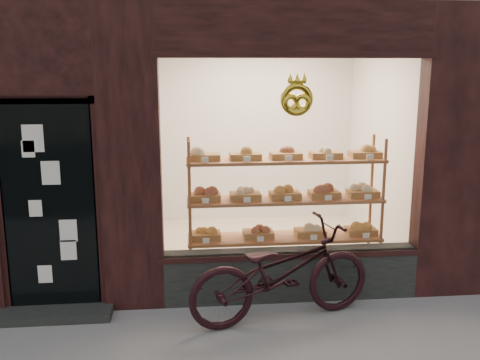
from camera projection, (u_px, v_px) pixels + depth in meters
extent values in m
cube|color=#2B2F2D|center=(291.00, 274.00, 5.76)|extent=(2.70, 0.25, 0.55)
cube|color=black|center=(50.00, 208.00, 5.28)|extent=(0.90, 0.04, 2.15)
cube|color=#2B2F2D|center=(54.00, 314.00, 5.35)|extent=(1.15, 0.35, 0.08)
torus|color=gold|center=(297.00, 99.00, 5.26)|extent=(0.33, 0.07, 0.33)
cube|color=brown|center=(283.00, 278.00, 6.22)|extent=(2.20, 0.45, 0.04)
cube|color=brown|center=(284.00, 238.00, 6.11)|extent=(2.20, 0.45, 0.03)
cube|color=brown|center=(285.00, 199.00, 6.02)|extent=(2.20, 0.45, 0.04)
cube|color=brown|center=(286.00, 160.00, 5.92)|extent=(2.20, 0.45, 0.04)
cylinder|color=brown|center=(190.00, 220.00, 5.76)|extent=(0.04, 0.04, 1.70)
cylinder|color=brown|center=(382.00, 214.00, 5.97)|extent=(0.04, 0.04, 1.70)
cylinder|color=brown|center=(190.00, 210.00, 6.14)|extent=(0.04, 0.04, 1.70)
cylinder|color=brown|center=(370.00, 205.00, 6.34)|extent=(0.04, 0.04, 1.70)
cube|color=brown|center=(205.00, 236.00, 6.01)|extent=(0.34, 0.24, 0.07)
sphere|color=#B46B3C|center=(205.00, 228.00, 6.00)|extent=(0.11, 0.11, 0.11)
cube|color=silver|center=(206.00, 241.00, 5.83)|extent=(0.07, 0.01, 0.05)
cube|color=brown|center=(258.00, 234.00, 6.07)|extent=(0.34, 0.24, 0.07)
sphere|color=brown|center=(258.00, 227.00, 6.06)|extent=(0.11, 0.11, 0.11)
cube|color=silver|center=(260.00, 239.00, 5.89)|extent=(0.08, 0.01, 0.05)
cube|color=brown|center=(310.00, 232.00, 6.13)|extent=(0.34, 0.24, 0.07)
sphere|color=beige|center=(310.00, 225.00, 6.11)|extent=(0.11, 0.11, 0.11)
cube|color=silver|center=(314.00, 237.00, 5.95)|extent=(0.07, 0.01, 0.05)
cube|color=brown|center=(361.00, 231.00, 6.19)|extent=(0.34, 0.24, 0.07)
sphere|color=#B46B3C|center=(361.00, 224.00, 6.17)|extent=(0.11, 0.11, 0.11)
cube|color=silver|center=(366.00, 236.00, 6.01)|extent=(0.08, 0.01, 0.05)
cube|color=brown|center=(205.00, 197.00, 5.92)|extent=(0.34, 0.24, 0.07)
sphere|color=brown|center=(205.00, 189.00, 5.90)|extent=(0.11, 0.11, 0.11)
cube|color=silver|center=(206.00, 201.00, 5.74)|extent=(0.07, 0.01, 0.06)
cube|color=brown|center=(245.00, 196.00, 5.96)|extent=(0.34, 0.24, 0.07)
sphere|color=beige|center=(245.00, 188.00, 5.95)|extent=(0.11, 0.11, 0.11)
cube|color=silver|center=(247.00, 200.00, 5.78)|extent=(0.07, 0.01, 0.06)
cube|color=brown|center=(285.00, 195.00, 6.01)|extent=(0.34, 0.24, 0.07)
sphere|color=#B46B3C|center=(285.00, 188.00, 5.99)|extent=(0.11, 0.11, 0.11)
cube|color=silver|center=(288.00, 199.00, 5.83)|extent=(0.07, 0.01, 0.06)
cube|color=brown|center=(324.00, 194.00, 6.05)|extent=(0.34, 0.24, 0.07)
sphere|color=brown|center=(324.00, 187.00, 6.03)|extent=(0.11, 0.11, 0.11)
cube|color=silver|center=(328.00, 198.00, 5.87)|extent=(0.07, 0.01, 0.06)
cube|color=brown|center=(363.00, 193.00, 6.10)|extent=(0.34, 0.24, 0.07)
sphere|color=beige|center=(363.00, 186.00, 6.08)|extent=(0.11, 0.11, 0.11)
cube|color=silver|center=(368.00, 197.00, 5.92)|extent=(0.08, 0.01, 0.06)
cube|color=brown|center=(204.00, 157.00, 5.83)|extent=(0.34, 0.24, 0.07)
sphere|color=beige|center=(204.00, 149.00, 5.81)|extent=(0.11, 0.11, 0.11)
cube|color=silver|center=(205.00, 160.00, 5.65)|extent=(0.07, 0.01, 0.06)
cube|color=brown|center=(245.00, 156.00, 5.87)|extent=(0.34, 0.24, 0.07)
sphere|color=#B46B3C|center=(245.00, 148.00, 5.85)|extent=(0.11, 0.11, 0.11)
cube|color=silver|center=(247.00, 159.00, 5.69)|extent=(0.07, 0.01, 0.06)
cube|color=brown|center=(286.00, 155.00, 5.91)|extent=(0.34, 0.24, 0.07)
sphere|color=brown|center=(286.00, 148.00, 5.90)|extent=(0.11, 0.11, 0.11)
cube|color=silver|center=(289.00, 158.00, 5.73)|extent=(0.07, 0.01, 0.06)
cube|color=brown|center=(325.00, 155.00, 5.96)|extent=(0.34, 0.24, 0.07)
sphere|color=beige|center=(326.00, 147.00, 5.94)|extent=(0.11, 0.11, 0.11)
cube|color=silver|center=(330.00, 158.00, 5.78)|extent=(0.07, 0.01, 0.06)
cube|color=brown|center=(365.00, 154.00, 6.00)|extent=(0.34, 0.24, 0.07)
sphere|color=#B46B3C|center=(365.00, 147.00, 5.98)|extent=(0.11, 0.11, 0.11)
cube|color=silver|center=(370.00, 157.00, 5.82)|extent=(0.08, 0.01, 0.06)
imported|color=black|center=(282.00, 272.00, 5.23)|extent=(1.99, 1.09, 0.99)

